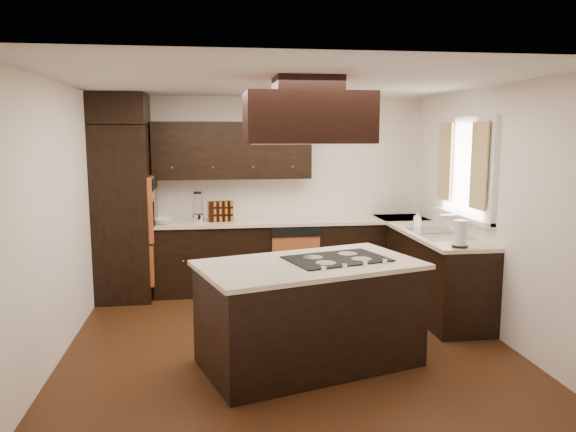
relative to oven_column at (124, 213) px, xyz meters
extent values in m
cube|color=#532E15|center=(1.78, -1.71, -1.07)|extent=(4.20, 4.20, 0.02)
cube|color=silver|center=(1.78, -1.71, 1.45)|extent=(4.20, 4.20, 0.02)
cube|color=white|center=(1.78, 0.40, 0.19)|extent=(4.20, 0.02, 2.50)
cube|color=white|center=(1.78, -3.81, 0.19)|extent=(4.20, 0.02, 2.50)
cube|color=white|center=(-0.33, -1.71, 0.19)|extent=(0.02, 4.20, 2.50)
cube|color=white|center=(3.88, -1.71, 0.19)|extent=(0.02, 4.20, 2.50)
cube|color=black|center=(0.00, 0.00, 0.00)|extent=(0.65, 0.75, 2.12)
cube|color=#CC6630|center=(0.35, 0.00, 0.06)|extent=(0.05, 0.62, 0.78)
cube|color=black|center=(1.81, 0.09, -0.62)|extent=(2.93, 0.60, 0.88)
cube|color=black|center=(3.58, -0.80, -0.62)|extent=(0.60, 2.40, 0.88)
cube|color=beige|center=(1.81, 0.08, -0.16)|extent=(2.93, 0.63, 0.04)
cube|color=beige|center=(3.56, -0.80, -0.16)|extent=(0.63, 2.40, 0.04)
cube|color=black|center=(1.34, 0.23, 0.75)|extent=(2.00, 0.34, 0.72)
cube|color=#CC6630|center=(2.10, -0.20, -0.66)|extent=(0.60, 0.05, 0.72)
cube|color=white|center=(3.85, -1.16, 0.59)|extent=(0.06, 1.32, 1.12)
cube|color=white|center=(3.87, -1.16, 0.59)|extent=(0.00, 1.20, 1.00)
cube|color=beige|center=(3.79, -1.57, 0.64)|extent=(0.02, 0.34, 0.90)
cube|color=beige|center=(3.79, -0.74, 0.64)|extent=(0.02, 0.34, 0.90)
cube|color=silver|center=(3.58, -1.16, -0.14)|extent=(0.52, 0.84, 0.01)
cube|color=black|center=(1.89, -2.31, -0.62)|extent=(2.03, 1.47, 0.88)
cube|color=beige|center=(1.89, -2.31, -0.16)|extent=(2.11, 1.56, 0.04)
cube|color=black|center=(2.16, -2.23, -0.13)|extent=(0.99, 0.80, 0.01)
cube|color=black|center=(1.88, -2.25, 1.10)|extent=(1.05, 0.72, 0.42)
cube|color=black|center=(1.88, -2.25, 1.38)|extent=(0.55, 0.50, 0.13)
cylinder|color=silver|center=(0.90, 0.07, -0.09)|extent=(0.15, 0.15, 0.10)
cone|color=silver|center=(0.90, 0.07, 0.09)|extent=(0.13, 0.13, 0.26)
cube|color=black|center=(1.18, 0.07, -0.01)|extent=(0.32, 0.15, 0.26)
imported|color=white|center=(0.46, 0.01, -0.11)|extent=(0.31, 0.31, 0.07)
imported|color=white|center=(3.51, -0.64, -0.05)|extent=(0.11, 0.11, 0.19)
cylinder|color=white|center=(3.47, -1.88, 0.00)|extent=(0.13, 0.13, 0.27)
camera|label=1|loc=(1.05, -6.99, 0.98)|focal=35.00mm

